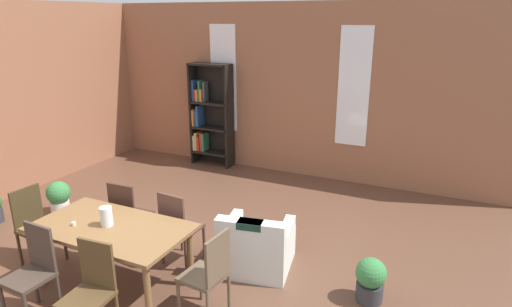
{
  "coord_description": "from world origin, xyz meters",
  "views": [
    {
      "loc": [
        2.91,
        -3.34,
        2.91
      ],
      "look_at": [
        0.48,
        1.84,
        1.08
      ],
      "focal_mm": 30.3,
      "sensor_mm": 36.0,
      "label": 1
    }
  ],
  "objects_px": {
    "potted_plant_corner": "(59,196)",
    "potted_plant_window": "(370,279)",
    "armchair_white": "(256,247)",
    "vase_on_table": "(106,216)",
    "dining_chair_head_right": "(209,273)",
    "dining_table": "(112,233)",
    "dining_chair_far_left": "(129,214)",
    "dining_chair_far_right": "(178,226)",
    "dining_chair_near_left": "(34,269)",
    "dining_chair_near_right": "(91,289)",
    "bookshelf_tall": "(208,116)",
    "dining_chair_head_left": "(35,223)"
  },
  "relations": [
    {
      "from": "dining_chair_near_right",
      "to": "armchair_white",
      "type": "xyz_separation_m",
      "value": [
        0.89,
        1.7,
        -0.23
      ]
    },
    {
      "from": "vase_on_table",
      "to": "potted_plant_window",
      "type": "distance_m",
      "value": 2.9
    },
    {
      "from": "potted_plant_corner",
      "to": "potted_plant_window",
      "type": "height_order",
      "value": "potted_plant_corner"
    },
    {
      "from": "dining_chair_near_right",
      "to": "armchair_white",
      "type": "height_order",
      "value": "dining_chair_near_right"
    },
    {
      "from": "dining_table",
      "to": "dining_chair_near_right",
      "type": "height_order",
      "value": "dining_chair_near_right"
    },
    {
      "from": "dining_table",
      "to": "dining_chair_head_right",
      "type": "height_order",
      "value": "dining_chair_head_right"
    },
    {
      "from": "potted_plant_window",
      "to": "armchair_white",
      "type": "bearing_deg",
      "value": 177.43
    },
    {
      "from": "potted_plant_corner",
      "to": "dining_chair_head_left",
      "type": "bearing_deg",
      "value": -50.86
    },
    {
      "from": "potted_plant_window",
      "to": "potted_plant_corner",
      "type": "bearing_deg",
      "value": 178.17
    },
    {
      "from": "dining_table",
      "to": "dining_chair_far_left",
      "type": "xyz_separation_m",
      "value": [
        -0.38,
        0.69,
        -0.15
      ]
    },
    {
      "from": "dining_chair_near_left",
      "to": "potted_plant_window",
      "type": "height_order",
      "value": "dining_chair_near_left"
    },
    {
      "from": "dining_chair_far_left",
      "to": "potted_plant_window",
      "type": "xyz_separation_m",
      "value": [
        3.01,
        0.25,
        -0.26
      ]
    },
    {
      "from": "dining_chair_near_right",
      "to": "potted_plant_corner",
      "type": "bearing_deg",
      "value": 144.36
    },
    {
      "from": "dining_chair_near_right",
      "to": "bookshelf_tall",
      "type": "relative_size",
      "value": 0.47
    },
    {
      "from": "dining_chair_far_left",
      "to": "dining_chair_near_left",
      "type": "bearing_deg",
      "value": -90.01
    },
    {
      "from": "dining_chair_far_left",
      "to": "dining_chair_head_right",
      "type": "bearing_deg",
      "value": -23.5
    },
    {
      "from": "dining_chair_head_right",
      "to": "armchair_white",
      "type": "relative_size",
      "value": 1.02
    },
    {
      "from": "dining_chair_near_right",
      "to": "dining_chair_far_left",
      "type": "bearing_deg",
      "value": 118.78
    },
    {
      "from": "dining_chair_near_left",
      "to": "dining_chair_far_left",
      "type": "distance_m",
      "value": 1.39
    },
    {
      "from": "dining_table",
      "to": "bookshelf_tall",
      "type": "bearing_deg",
      "value": 106.87
    },
    {
      "from": "dining_table",
      "to": "dining_chair_head_left",
      "type": "xyz_separation_m",
      "value": [
        -1.23,
        0.01,
        -0.15
      ]
    },
    {
      "from": "dining_chair_far_left",
      "to": "potted_plant_window",
      "type": "bearing_deg",
      "value": 4.79
    },
    {
      "from": "potted_plant_window",
      "to": "dining_chair_head_left",
      "type": "bearing_deg",
      "value": -166.29
    },
    {
      "from": "vase_on_table",
      "to": "armchair_white",
      "type": "bearing_deg",
      "value": 37.49
    },
    {
      "from": "dining_chair_far_right",
      "to": "armchair_white",
      "type": "distance_m",
      "value": 0.97
    },
    {
      "from": "dining_table",
      "to": "potted_plant_corner",
      "type": "bearing_deg",
      "value": 152.62
    },
    {
      "from": "dining_table",
      "to": "bookshelf_tall",
      "type": "relative_size",
      "value": 0.84
    },
    {
      "from": "dining_table",
      "to": "armchair_white",
      "type": "xyz_separation_m",
      "value": [
        1.27,
        1.01,
        -0.38
      ]
    },
    {
      "from": "dining_chair_near_right",
      "to": "armchair_white",
      "type": "distance_m",
      "value": 1.93
    },
    {
      "from": "armchair_white",
      "to": "potted_plant_corner",
      "type": "height_order",
      "value": "armchair_white"
    },
    {
      "from": "potted_plant_corner",
      "to": "potted_plant_window",
      "type": "bearing_deg",
      "value": -1.83
    },
    {
      "from": "dining_chair_near_left",
      "to": "dining_chair_near_right",
      "type": "xyz_separation_m",
      "value": [
        0.76,
        -0.0,
        0.0
      ]
    },
    {
      "from": "vase_on_table",
      "to": "dining_chair_near_left",
      "type": "xyz_separation_m",
      "value": [
        -0.34,
        -0.69,
        -0.34
      ]
    },
    {
      "from": "vase_on_table",
      "to": "dining_chair_far_left",
      "type": "relative_size",
      "value": 0.23
    },
    {
      "from": "dining_chair_near_left",
      "to": "armchair_white",
      "type": "distance_m",
      "value": 2.38
    },
    {
      "from": "dining_table",
      "to": "dining_chair_head_left",
      "type": "height_order",
      "value": "dining_chair_head_left"
    },
    {
      "from": "dining_chair_far_right",
      "to": "dining_chair_far_left",
      "type": "height_order",
      "value": "same"
    },
    {
      "from": "dining_chair_near_left",
      "to": "armchair_white",
      "type": "relative_size",
      "value": 1.02
    },
    {
      "from": "dining_chair_head_left",
      "to": "bookshelf_tall",
      "type": "relative_size",
      "value": 0.47
    },
    {
      "from": "dining_table",
      "to": "armchair_white",
      "type": "bearing_deg",
      "value": 38.52
    },
    {
      "from": "vase_on_table",
      "to": "dining_chair_head_right",
      "type": "xyz_separation_m",
      "value": [
        1.28,
        -0.01,
        -0.34
      ]
    },
    {
      "from": "dining_chair_far_right",
      "to": "potted_plant_window",
      "type": "relative_size",
      "value": 1.92
    },
    {
      "from": "dining_chair_near_right",
      "to": "potted_plant_window",
      "type": "distance_m",
      "value": 2.8
    },
    {
      "from": "armchair_white",
      "to": "bookshelf_tall",
      "type": "bearing_deg",
      "value": 129.0
    },
    {
      "from": "dining_chair_head_left",
      "to": "dining_chair_near_right",
      "type": "relative_size",
      "value": 1.0
    },
    {
      "from": "dining_chair_far_right",
      "to": "dining_chair_far_left",
      "type": "xyz_separation_m",
      "value": [
        -0.76,
        -0.0,
        0.0
      ]
    },
    {
      "from": "dining_chair_near_left",
      "to": "dining_chair_head_left",
      "type": "bearing_deg",
      "value": 140.46
    },
    {
      "from": "dining_chair_head_right",
      "to": "potted_plant_window",
      "type": "relative_size",
      "value": 1.92
    },
    {
      "from": "dining_chair_far_left",
      "to": "potted_plant_window",
      "type": "distance_m",
      "value": 3.03
    },
    {
      "from": "dining_chair_head_right",
      "to": "dining_chair_near_left",
      "type": "bearing_deg",
      "value": -156.93
    }
  ]
}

